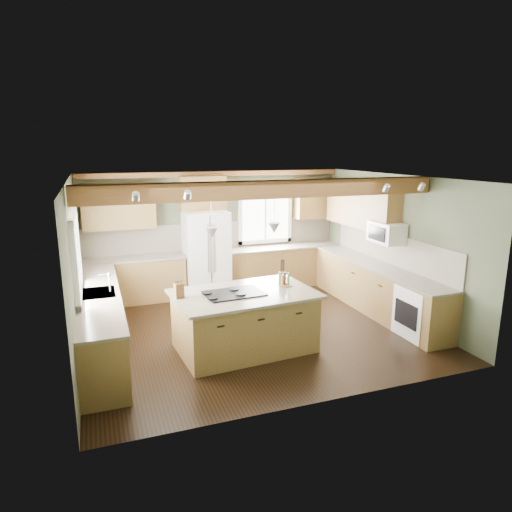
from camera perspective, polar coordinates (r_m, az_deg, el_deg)
name	(u,v)px	position (r m, az deg, el deg)	size (l,w,h in m)	color
floor	(254,329)	(8.03, -0.31, -9.08)	(5.60, 5.60, 0.00)	black
ceiling	(253,178)	(7.44, -0.33, 9.77)	(5.60, 5.60, 0.00)	silver
wall_back	(215,231)	(9.97, -5.13, 3.11)	(5.60, 5.60, 0.00)	#3F4934
wall_left	(74,271)	(7.23, -21.75, -1.76)	(5.00, 5.00, 0.00)	#3F4934
wall_right	(394,244)	(8.94, 16.85, 1.39)	(5.00, 5.00, 0.00)	#3F4934
ceiling_beam	(269,189)	(6.79, 1.67, 8.32)	(5.55, 0.26, 0.26)	brown
soffit_trim	(215,174)	(9.73, -5.13, 10.21)	(5.55, 0.20, 0.10)	brown
backsplash_back	(215,235)	(9.98, -5.10, 2.59)	(5.58, 0.03, 0.58)	brown
backsplash_right	(391,249)	(8.99, 16.55, 0.89)	(0.03, 3.70, 0.58)	brown
base_cab_back_left	(134,281)	(9.59, -14.96, -2.99)	(2.02, 0.60, 0.88)	brown
counter_back_left	(133,259)	(9.48, -15.13, -0.32)	(2.06, 0.64, 0.04)	#50463B
base_cab_back_right	(283,267)	(10.36, 3.39, -1.35)	(2.62, 0.60, 0.88)	brown
counter_back_right	(283,247)	(10.25, 3.43, 1.14)	(2.66, 0.64, 0.04)	#50463B
base_cab_left	(100,322)	(7.52, -18.88, -7.83)	(0.60, 3.70, 0.88)	brown
counter_left	(98,294)	(7.37, -19.15, -4.49)	(0.64, 3.74, 0.04)	#50463B
base_cab_right	(376,289)	(9.02, 14.76, -4.02)	(0.60, 3.70, 0.88)	brown
counter_right	(377,266)	(8.90, 14.93, -1.19)	(0.64, 3.74, 0.04)	#50463B
upper_cab_back_left	(119,206)	(9.40, -16.80, 5.98)	(1.40, 0.35, 0.90)	brown
upper_cab_over_fridge	(202,193)	(9.62, -6.71, 7.81)	(0.96, 0.35, 0.70)	brown
upper_cab_right	(361,205)	(9.47, 13.02, 6.25)	(0.35, 2.20, 0.90)	brown
upper_cab_back_corner	(314,198)	(10.54, 7.32, 7.18)	(0.90, 0.35, 0.90)	brown
window_left	(74,254)	(7.22, -21.76, 0.27)	(0.04, 1.60, 1.05)	white
window_back	(265,217)	(10.26, 1.11, 4.87)	(1.10, 0.04, 1.00)	white
sink	(98,293)	(7.37, -19.15, -4.45)	(0.50, 0.65, 0.03)	#262628
faucet	(110,283)	(7.33, -17.83, -3.26)	(0.02, 0.02, 0.28)	#B2B2B7
dishwasher	(104,358)	(6.32, -18.48, -12.01)	(0.60, 0.60, 0.84)	white
oven	(421,312)	(8.04, 19.93, -6.61)	(0.60, 0.72, 0.84)	white
microwave	(386,233)	(8.73, 15.99, 2.84)	(0.40, 0.70, 0.38)	white
pendant_left	(212,233)	(6.56, -5.56, 2.88)	(0.18, 0.18, 0.16)	#B2B2B7
pendant_right	(274,228)	(6.94, 2.28, 3.51)	(0.18, 0.18, 0.16)	#B2B2B7
refrigerator	(206,254)	(9.62, -6.23, 0.27)	(0.90, 0.74, 1.80)	silver
island	(244,322)	(7.13, -1.46, -8.25)	(2.00, 1.22, 0.88)	brown
island_top	(244,294)	(6.97, -1.48, -4.74)	(2.13, 1.35, 0.04)	#50463B
cooktop	(234,293)	(6.90, -2.76, -4.68)	(0.87, 0.58, 0.02)	black
knife_block	(179,291)	(6.79, -9.59, -4.30)	(0.13, 0.10, 0.22)	#5A301B
utensil_crock	(282,277)	(7.46, 3.31, -2.67)	(0.13, 0.13, 0.17)	#443A36
bottle_tray	(286,279)	(7.29, 3.76, -2.95)	(0.22, 0.22, 0.20)	brown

